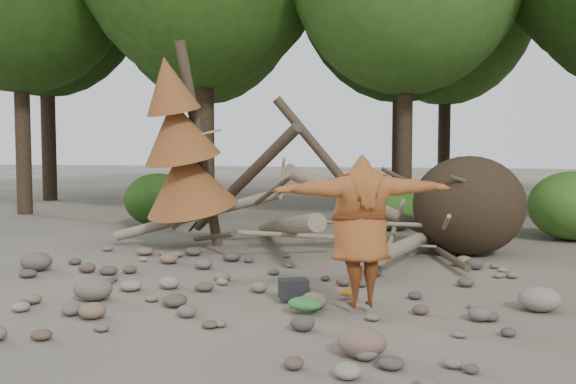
# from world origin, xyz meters

# --- Properties ---
(ground) EXTENTS (120.00, 120.00, 0.00)m
(ground) POSITION_xyz_m (0.00, 0.00, 0.00)
(ground) COLOR #514C44
(ground) RESTS_ON ground
(deadfall_pile) EXTENTS (8.55, 5.24, 3.30)m
(deadfall_pile) POSITION_xyz_m (2.02, 4.24, 0.95)
(deadfall_pile) COLOR #332619
(deadfall_pile) RESTS_ON ground
(dead_conifer) EXTENTS (2.06, 2.16, 4.35)m
(dead_conifer) POSITION_xyz_m (-3.12, 3.37, 2.11)
(dead_conifer) COLOR #4C3F30
(dead_conifer) RESTS_ON ground
(bush_left) EXTENTS (1.80, 1.80, 1.44)m
(bush_left) POSITION_xyz_m (-5.50, 7.20, 0.72)
(bush_left) COLOR #244913
(bush_left) RESTS_ON ground
(bush_mid) EXTENTS (1.40, 1.40, 1.12)m
(bush_mid) POSITION_xyz_m (0.80, 7.80, 0.56)
(bush_mid) COLOR #2F5D1B
(bush_mid) RESTS_ON ground
(bush_right) EXTENTS (2.00, 2.00, 1.60)m
(bush_right) POSITION_xyz_m (5.00, 7.00, 0.80)
(bush_right) COLOR #3A6E22
(bush_right) RESTS_ON ground
(frisbee_thrower) EXTENTS (3.66, 1.59, 2.35)m
(frisbee_thrower) POSITION_xyz_m (1.10, -0.64, 1.07)
(frisbee_thrower) COLOR brown
(frisbee_thrower) RESTS_ON ground
(backpack) EXTENTS (0.47, 0.40, 0.26)m
(backpack) POSITION_xyz_m (0.14, -0.35, 0.13)
(backpack) COLOR black
(backpack) RESTS_ON ground
(cloth_green) EXTENTS (0.46, 0.38, 0.17)m
(cloth_green) POSITION_xyz_m (0.43, -0.93, 0.09)
(cloth_green) COLOR #2D7131
(cloth_green) RESTS_ON ground
(cloth_orange) EXTENTS (0.28, 0.23, 0.10)m
(cloth_orange) POSITION_xyz_m (0.85, -0.01, 0.05)
(cloth_orange) COLOR #BD7620
(cloth_orange) RESTS_ON ground
(boulder_front_left) EXTENTS (0.55, 0.50, 0.33)m
(boulder_front_left) POSITION_xyz_m (-2.62, -0.92, 0.17)
(boulder_front_left) COLOR #655F54
(boulder_front_left) RESTS_ON ground
(boulder_front_right) EXTENTS (0.51, 0.46, 0.31)m
(boulder_front_right) POSITION_xyz_m (1.36, -2.43, 0.15)
(boulder_front_right) COLOR brown
(boulder_front_right) RESTS_ON ground
(boulder_mid_right) EXTENTS (0.55, 0.49, 0.33)m
(boulder_mid_right) POSITION_xyz_m (3.38, -0.04, 0.16)
(boulder_mid_right) COLOR gray
(boulder_mid_right) RESTS_ON ground
(boulder_mid_left) EXTENTS (0.55, 0.50, 0.33)m
(boulder_mid_left) POSITION_xyz_m (-4.74, 0.78, 0.17)
(boulder_mid_left) COLOR #5A514C
(boulder_mid_left) RESTS_ON ground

